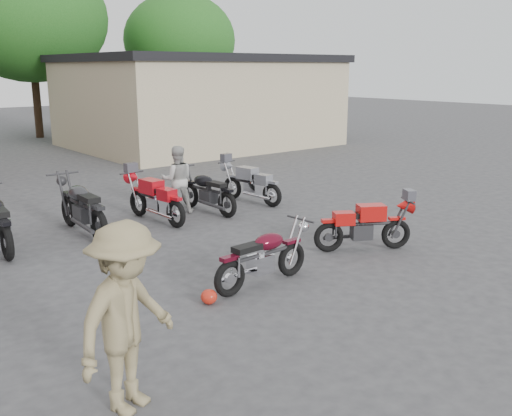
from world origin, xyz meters
TOP-DOWN VIEW (x-y plane):
  - ground at (0.00, 0.00)m, footprint 90.00×90.00m
  - stucco_building at (8.50, 15.00)m, footprint 10.00×8.00m
  - tree_2 at (4.00, 22.00)m, footprint 7.04×7.04m
  - tree_3 at (12.00, 22.00)m, footprint 6.08×6.08m
  - vintage_motorcycle at (0.07, 0.59)m, footprint 1.80×0.68m
  - sportbike at (2.61, 0.75)m, footprint 1.82×1.39m
  - helmet at (-1.00, 0.52)m, footprint 0.29×0.29m
  - person_light at (1.45, 5.33)m, footprint 0.93×0.86m
  - person_tan at (-3.03, -1.09)m, footprint 1.41×1.12m
  - row_bike_3 at (-0.96, 5.03)m, footprint 0.75×2.15m
  - row_bike_4 at (0.65, 4.94)m, footprint 0.82×1.95m
  - row_bike_5 at (1.99, 4.93)m, footprint 0.76×1.92m
  - row_bike_6 at (3.37, 5.03)m, footprint 0.87×1.89m

SIDE VIEW (x-z plane):
  - ground at x=0.00m, z-range 0.00..0.00m
  - helmet at x=-1.00m, z-range 0.00..0.22m
  - sportbike at x=2.61m, z-range 0.00..1.02m
  - vintage_motorcycle at x=0.07m, z-range 0.00..1.03m
  - row_bike_6 at x=3.37m, z-range 0.00..1.06m
  - row_bike_5 at x=1.99m, z-range 0.00..1.09m
  - row_bike_4 at x=0.65m, z-range 0.00..1.10m
  - row_bike_3 at x=-0.96m, z-range 0.00..1.24m
  - person_light at x=1.45m, z-range 0.00..1.54m
  - person_tan at x=-3.03m, z-range 0.00..1.90m
  - stucco_building at x=8.50m, z-range 0.00..3.50m
  - tree_3 at x=12.00m, z-range 0.00..7.60m
  - tree_2 at x=4.00m, z-range 0.00..8.80m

